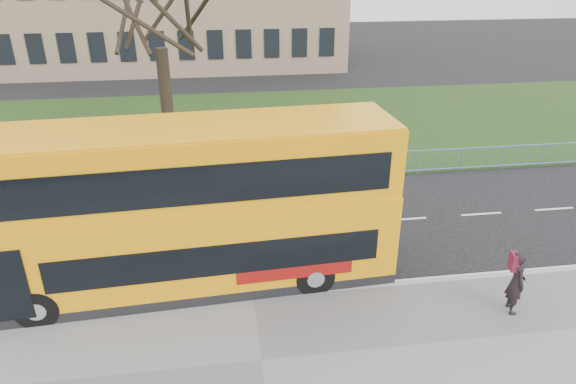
% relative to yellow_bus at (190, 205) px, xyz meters
% --- Properties ---
extents(ground, '(120.00, 120.00, 0.00)m').
position_rel_yellow_bus_xyz_m(ground, '(1.63, 0.48, -2.60)').
color(ground, black).
rests_on(ground, ground).
extents(kerb, '(80.00, 0.20, 0.14)m').
position_rel_yellow_bus_xyz_m(kerb, '(1.63, -1.07, -2.53)').
color(kerb, '#99999C').
rests_on(kerb, ground).
extents(grass_verge, '(80.00, 15.40, 0.08)m').
position_rel_yellow_bus_xyz_m(grass_verge, '(1.63, 14.78, -2.56)').
color(grass_verge, '#213714').
rests_on(grass_verge, ground).
extents(guard_railing, '(40.00, 0.12, 1.10)m').
position_rel_yellow_bus_xyz_m(guard_railing, '(1.63, 7.08, -2.05)').
color(guard_railing, '#6B93BE').
rests_on(guard_railing, ground).
extents(bare_tree, '(8.54, 8.54, 12.20)m').
position_rel_yellow_bus_xyz_m(bare_tree, '(-1.37, 10.48, 3.58)').
color(bare_tree, black).
rests_on(bare_tree, grass_verge).
extents(yellow_bus, '(11.69, 3.39, 4.84)m').
position_rel_yellow_bus_xyz_m(yellow_bus, '(0.00, 0.00, 0.00)').
color(yellow_bus, '#FC9E0A').
rests_on(yellow_bus, ground).
extents(pedestrian, '(0.55, 0.74, 1.85)m').
position_rel_yellow_bus_xyz_m(pedestrian, '(8.58, -2.70, -1.55)').
color(pedestrian, black).
rests_on(pedestrian, pavement).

